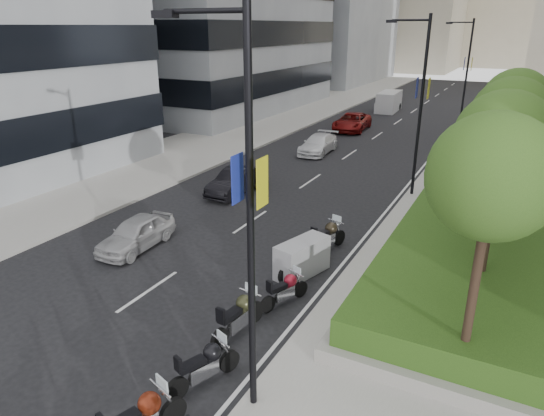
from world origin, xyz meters
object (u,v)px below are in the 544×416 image
Objects in this scene: motorcycle_2 at (205,365)px; car_c at (318,144)px; car_a at (136,233)px; car_d at (352,122)px; car_b at (236,181)px; motorcycle_3 at (239,315)px; lamp_post_2 at (465,71)px; motorcycle_6 at (327,237)px; lamp_post_0 at (243,205)px; motorcycle_5 at (302,258)px; lamp_post_1 at (418,99)px; delivery_van at (388,102)px; motorcycle_4 at (285,289)px.

motorcycle_2 is 0.46× the size of car_c.
car_d is at bearing 86.79° from car_a.
car_b is 0.78× the size of car_d.
lamp_post_2 is at bearing 4.41° from motorcycle_3.
lamp_post_0 is at bearing -152.52° from motorcycle_6.
car_b is at bearing -94.08° from car_d.
car_a is (-7.04, 5.34, 0.07)m from motorcycle_2.
motorcycle_6 is (0.07, 2.26, -0.04)m from motorcycle_5.
car_c is (-6.48, 23.23, 0.07)m from motorcycle_2.
lamp_post_2 reaches higher than car_d.
car_b is at bearing 86.99° from car_a.
motorcycle_3 is (-1.62, -32.67, -4.44)m from lamp_post_2.
lamp_post_1 is 10.17m from car_b.
car_a is at bearing -93.28° from delivery_van.
lamp_post_0 is 4.40× the size of motorcycle_2.
lamp_post_0 reaches higher than motorcycle_2.
motorcycle_2 is (-1.30, -16.86, -4.49)m from lamp_post_1.
car_a is at bearing -93.90° from car_c.
delivery_van is (-6.53, 36.81, 0.28)m from motorcycle_5.
motorcycle_3 reaches higher than motorcycle_6.
motorcycle_3 is (-0.33, 2.20, 0.05)m from motorcycle_2.
car_a is (-8.34, -29.52, -4.42)m from lamp_post_2.
motorcycle_4 is (-1.16, -30.57, -4.54)m from lamp_post_2.
motorcycle_4 is 20.07m from car_c.
motorcycle_5 reaches higher than car_a.
car_d reaches higher than motorcycle_6.
lamp_post_0 is 1.70× the size of car_d.
lamp_post_2 is 2.19× the size of car_b.
lamp_post_1 reaches higher than car_a.
lamp_post_2 reaches higher than car_c.
lamp_post_0 is at bearing -137.90° from motorcycle_3.
car_a is 26.59m from car_d.
motorcycle_3 is 7.41m from car_a.
motorcycle_6 is at bearing 22.22° from car_a.
car_a reaches higher than motorcycle_6.
lamp_post_1 is 18.00m from lamp_post_2.
lamp_post_2 is at bearing 15.84° from car_d.
car_c is at bearing -90.82° from car_d.
car_d is 11.22m from delivery_van.
car_c is (-6.29, 16.90, -0.01)m from motorcycle_5.
car_a is 17.90m from car_c.
motorcycle_6 is 15.96m from car_c.
car_d reaches higher than motorcycle_2.
motorcycle_3 reaches higher than motorcycle_4.
car_d is at bearing 118.62° from lamp_post_1.
delivery_van reaches higher than car_b.
car_a is 0.85× the size of car_c.
car_a is (-7.18, 1.05, 0.11)m from motorcycle_4.
lamp_post_0 is 35.00m from lamp_post_2.
motorcycle_5 is 6.92m from car_a.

